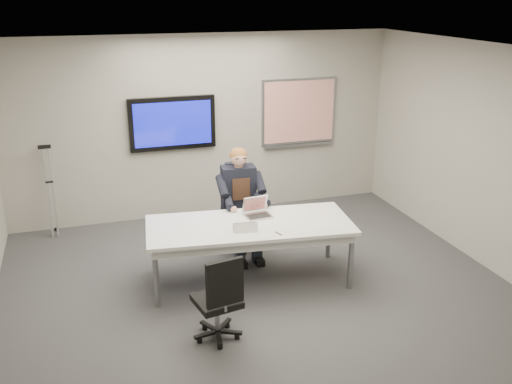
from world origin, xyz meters
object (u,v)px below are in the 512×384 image
object	(u,v)px
office_chair_near	(219,313)
seated_person	(243,214)
laptop	(257,211)
conference_table	(250,230)
office_chair_far	(238,223)

from	to	relation	value
office_chair_near	seated_person	distance (m)	2.03
seated_person	laptop	world-z (taller)	seated_person
conference_table	office_chair_near	world-z (taller)	office_chair_near
office_chair_near	seated_person	size ratio (longest dim) A/B	0.67
office_chair_near	laptop	bearing A→B (deg)	-132.26
office_chair_near	laptop	size ratio (longest dim) A/B	2.84
office_chair_far	laptop	xyz separation A→B (m)	(0.03, -0.77, 0.47)
conference_table	office_chair_near	size ratio (longest dim) A/B	2.64
office_chair_far	seated_person	xyz separation A→B (m)	(-0.01, -0.27, 0.24)
conference_table	seated_person	world-z (taller)	seated_person
conference_table	laptop	world-z (taller)	laptop
office_chair_near	laptop	world-z (taller)	laptop
conference_table	office_chair_near	bearing A→B (deg)	-114.15
conference_table	laptop	xyz separation A→B (m)	(0.17, 0.22, 0.14)
office_chair_far	office_chair_near	world-z (taller)	office_chair_far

